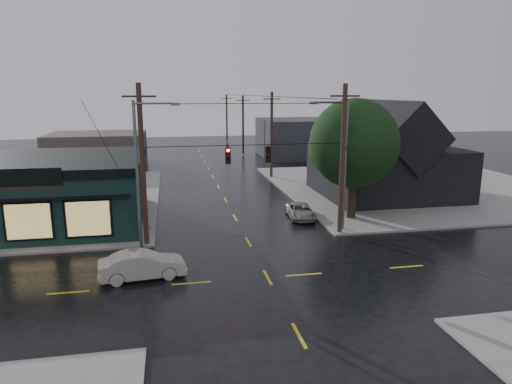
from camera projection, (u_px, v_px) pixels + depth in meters
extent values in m
plane|color=black|center=(268.00, 277.00, 24.13)|extent=(160.00, 160.00, 0.00)
cube|color=gray|center=(416.00, 187.00, 46.96)|extent=(28.00, 28.00, 0.15)
cube|color=black|center=(30.00, 195.00, 33.37)|extent=(16.00, 12.00, 4.20)
cube|color=black|center=(27.00, 162.00, 32.86)|extent=(16.30, 12.30, 0.60)
cube|color=black|center=(386.00, 171.00, 42.67)|extent=(12.00, 11.00, 4.50)
cylinder|color=black|center=(352.00, 191.00, 34.77)|extent=(0.70, 0.70, 4.20)
sphere|color=black|center=(354.00, 143.00, 34.00)|extent=(6.72, 6.72, 6.72)
cylinder|color=black|center=(246.00, 145.00, 29.02)|extent=(13.00, 0.04, 0.04)
cube|color=#3D342C|center=(98.00, 150.00, 59.47)|extent=(12.00, 10.00, 4.40)
cube|color=#292A2E|center=(308.00, 138.00, 69.63)|extent=(14.00, 12.00, 5.60)
imported|color=#B1AB9C|center=(143.00, 265.00, 23.87)|extent=(4.62, 2.10, 1.47)
imported|color=gray|center=(300.00, 211.00, 35.39)|extent=(2.17, 4.17, 1.12)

